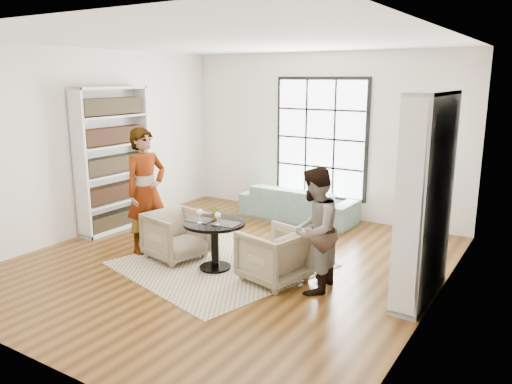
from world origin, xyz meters
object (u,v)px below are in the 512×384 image
Objects in this scene: wine_glass_left at (200,213)px; flower_centerpiece at (216,213)px; pedestal_table at (215,235)px; person_right at (314,231)px; armchair_left at (176,235)px; sofa at (298,203)px; armchair_right at (274,255)px; wine_glass_right at (218,216)px; person_left at (146,191)px.

wine_glass_left is 0.25m from flower_centerpiece.
person_right is (1.43, 0.07, 0.28)m from pedestal_table.
flower_centerpiece reaches higher than armchair_left.
wine_glass_left is at bearing -130.05° from pedestal_table.
armchair_right is (1.04, -2.69, 0.04)m from sofa.
sofa is at bearing 92.89° from flower_centerpiece.
pedestal_table is at bearing -69.56° from flower_centerpiece.
person_right is at bearing 121.82° from sofa.
wine_glass_right is at bearing 97.04° from sofa.
person_right reaches higher than wine_glass_right.
wine_glass_left is at bearing -89.20° from person_left.
flower_centerpiece is at bearing -96.82° from person_right.
armchair_left is 0.80m from person_left.
pedestal_table is 0.74m from armchair_left.
person_left is at bearing 69.00° from sofa.
flower_centerpiece reaches higher than sofa.
armchair_right is 4.36× the size of wine_glass_right.
wine_glass_right is (1.40, -0.15, -0.13)m from person_left.
armchair_left is 1.01× the size of armchair_right.
person_left is (-1.11, -2.72, 0.62)m from sofa.
wine_glass_left is (0.59, -0.19, 0.46)m from armchair_left.
person_right is (2.70, 0.03, -0.16)m from person_left.
sofa is at bearing 90.67° from wine_glass_left.
person_left is 9.59× the size of wine_glass_left.
armchair_right is 1.13m from wine_glass_left.
person_right is at bearing 7.67° from wine_glass_right.
person_left is at bearing -75.87° from armchair_right.
person_left is at bearing 102.06° from armchair_left.
person_left is 1.16m from wine_glass_left.
armchair_left is at bearing -96.06° from person_right.
armchair_right is at bearing 0.04° from flower_centerpiece.
wine_glass_left reaches higher than sofa.
person_right is at bearing 8.20° from wine_glass_left.
person_left reaches higher than wine_glass_right.
armchair_right is at bearing 4.68° from pedestal_table.
armchair_left is 2.19m from person_right.
wine_glass_right is at bearing -48.01° from flower_centerpiece.
sofa is 10.89× the size of wine_glass_left.
person_left reaches higher than armchair_left.
flower_centerpiece is at bearing -75.56° from armchair_left.
sofa is at bearing 0.44° from armchair_left.
flower_centerpiece is (0.69, 0.03, 0.42)m from armchair_left.
flower_centerpiece is (-1.45, -0.00, 0.00)m from person_right.
person_right is at bearing -78.90° from person_left.
wine_glass_left is (1.14, -0.19, -0.12)m from person_left.
wine_glass_right is 0.87× the size of flower_centerpiece.
armchair_left reaches higher than sofa.
sofa is 3.00m from person_left.
sofa is at bearing 93.36° from pedestal_table.
flower_centerpiece reaches higher than wine_glass_right.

